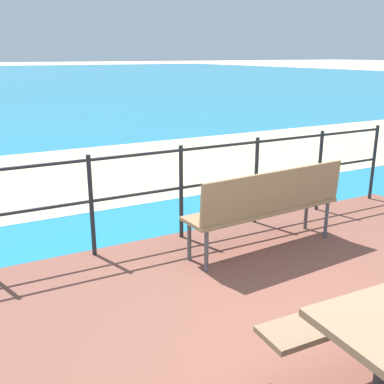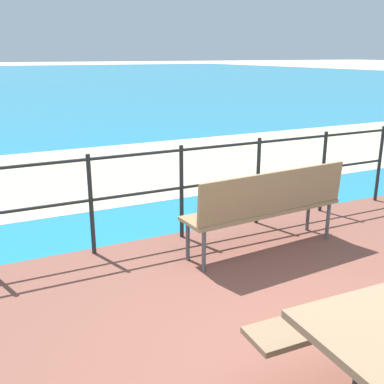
% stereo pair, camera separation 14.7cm
% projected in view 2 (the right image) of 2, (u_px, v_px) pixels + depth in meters
% --- Properties ---
extents(ground_plane, '(240.00, 240.00, 0.00)m').
position_uv_depth(ground_plane, '(344.00, 377.00, 2.95)').
color(ground_plane, beige).
extents(patio_paving, '(6.40, 5.20, 0.06)m').
position_uv_depth(patio_paving, '(345.00, 373.00, 2.94)').
color(patio_paving, brown).
rests_on(patio_paving, ground).
extents(beach_strip, '(54.01, 4.33, 0.01)m').
position_uv_depth(beach_strip, '(98.00, 171.00, 8.10)').
color(beach_strip, tan).
rests_on(beach_strip, ground).
extents(park_bench, '(1.76, 0.52, 0.87)m').
position_uv_depth(park_bench, '(268.00, 203.00, 4.52)').
color(park_bench, '#8C704C').
rests_on(park_bench, patio_paving).
extents(railing_fence, '(5.94, 0.04, 1.03)m').
position_uv_depth(railing_fence, '(181.00, 182.00, 4.87)').
color(railing_fence, '#1E2328').
rests_on(railing_fence, patio_paving).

